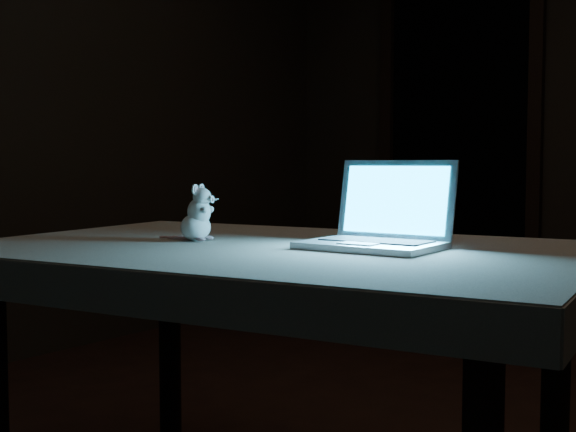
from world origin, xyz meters
The scene contains 5 objects.
doorway centered at (-1.10, 2.50, 1.06)m, with size 1.06×0.36×2.13m, color black, non-canonical shape.
table centered at (-0.19, -0.50, 0.37)m, with size 1.36×0.88×0.73m, color black, non-canonical shape.
tablecloth centered at (-0.27, -0.53, 0.69)m, with size 1.45×0.97×0.09m, color #B8A898, non-canonical shape.
laptop centered at (0.03, -0.43, 0.84)m, with size 0.30×0.26×0.20m, color silver, non-canonical shape.
plush_mouse centered at (-0.41, -0.54, 0.81)m, with size 0.10×0.10×0.14m, color white, non-canonical shape.
Camera 1 is at (0.93, -1.94, 0.93)m, focal length 48.00 mm.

